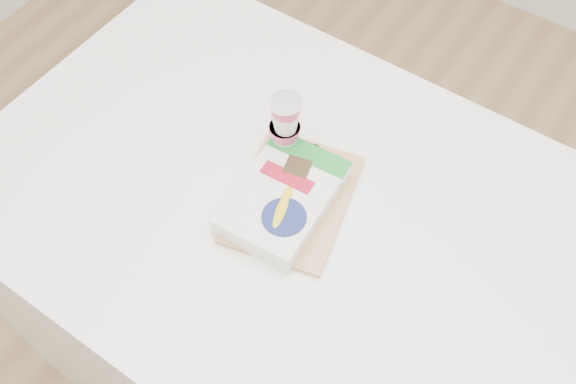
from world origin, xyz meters
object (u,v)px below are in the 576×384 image
(bananas, at_px, (280,200))
(cereal_box, at_px, (283,198))
(table, at_px, (293,306))
(cutting_board, at_px, (293,199))
(yogurt_stack, at_px, (285,125))

(bananas, distance_m, cereal_box, 0.01)
(table, distance_m, bananas, 0.52)
(cutting_board, height_order, bananas, bananas)
(table, height_order, cutting_board, cutting_board)
(cutting_board, relative_size, yogurt_stack, 1.88)
(cutting_board, xyz_separation_m, cereal_box, (-0.01, -0.02, 0.02))
(cereal_box, bearing_deg, yogurt_stack, 118.49)
(bananas, bearing_deg, table, 60.29)
(bananas, bearing_deg, cutting_board, 75.83)
(table, xyz_separation_m, cereal_box, (-0.02, -0.02, 0.51))
(bananas, bearing_deg, yogurt_stack, 120.69)
(cutting_board, distance_m, yogurt_stack, 0.14)
(bananas, xyz_separation_m, yogurt_stack, (-0.07, 0.11, 0.06))
(yogurt_stack, bearing_deg, bananas, -59.31)
(yogurt_stack, height_order, cereal_box, yogurt_stack)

